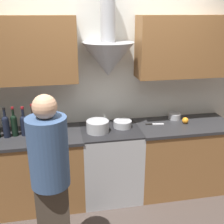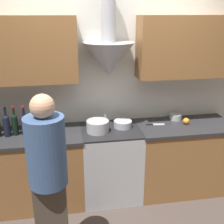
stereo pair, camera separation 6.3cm
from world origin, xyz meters
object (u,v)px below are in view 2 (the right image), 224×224
at_px(wine_bottle_6, 25,123).
at_px(wine_bottle_7, 34,122).
at_px(stock_pot, 98,126).
at_px(stove_range, 111,163).
at_px(wine_bottle_5, 15,123).
at_px(mixing_bowl, 123,124).
at_px(orange_fruit, 186,121).
at_px(saucepan, 175,117).
at_px(wine_bottle_4, 7,124).
at_px(person_foreground_left, 49,179).

distance_m(wine_bottle_6, wine_bottle_7, 0.10).
bearing_deg(stock_pot, stove_range, 14.06).
height_order(wine_bottle_5, mixing_bowl, wine_bottle_5).
xyz_separation_m(orange_fruit, saucepan, (-0.07, 0.17, -0.00)).
bearing_deg(mixing_bowl, saucepan, 11.00).
height_order(stock_pot, saucepan, stock_pot).
bearing_deg(stock_pot, wine_bottle_4, 177.73).
bearing_deg(saucepan, wine_bottle_7, -174.84).
bearing_deg(mixing_bowl, wine_bottle_5, -179.19).
height_order(stock_pot, mixing_bowl, stock_pot).
distance_m(stock_pot, mixing_bowl, 0.32).
xyz_separation_m(wine_bottle_6, stock_pot, (0.81, -0.06, -0.06)).
relative_size(mixing_bowl, person_foreground_left, 0.13).
xyz_separation_m(wine_bottle_6, orange_fruit, (1.89, -0.01, -0.09)).
xyz_separation_m(wine_bottle_5, wine_bottle_7, (0.20, -0.00, 0.01)).
xyz_separation_m(stove_range, wine_bottle_7, (-0.86, 0.02, 0.58)).
distance_m(stock_pot, person_foreground_left, 1.03).
relative_size(stove_range, person_foreground_left, 0.55).
xyz_separation_m(wine_bottle_4, saucepan, (2.01, 0.18, -0.10)).
bearing_deg(stock_pot, person_foreground_left, -119.78).
xyz_separation_m(mixing_bowl, person_foreground_left, (-0.82, -0.98, -0.04)).
height_order(wine_bottle_7, orange_fruit, wine_bottle_7).
distance_m(stove_range, orange_fruit, 1.05).
relative_size(wine_bottle_7, orange_fruit, 4.62).
height_order(wine_bottle_4, mixing_bowl, wine_bottle_4).
xyz_separation_m(mixing_bowl, saucepan, (0.71, 0.14, -0.00)).
distance_m(wine_bottle_5, mixing_bowl, 1.22).
bearing_deg(wine_bottle_6, wine_bottle_4, -173.60).
distance_m(orange_fruit, person_foreground_left, 1.86).
bearing_deg(wine_bottle_5, saucepan, 4.61).
bearing_deg(person_foreground_left, wine_bottle_6, 107.04).
bearing_deg(stove_range, orange_fruit, 0.57).
xyz_separation_m(stock_pot, mixing_bowl, (0.31, 0.08, -0.03)).
height_order(wine_bottle_4, person_foreground_left, person_foreground_left).
relative_size(stove_range, saucepan, 5.63).
distance_m(wine_bottle_4, person_foreground_left, 1.06).
bearing_deg(saucepan, wine_bottle_4, -174.88).
relative_size(wine_bottle_7, person_foreground_left, 0.22).
bearing_deg(stock_pot, wine_bottle_7, 174.87).
distance_m(wine_bottle_4, saucepan, 2.02).
xyz_separation_m(stove_range, wine_bottle_4, (-1.15, 0.00, 0.58)).
bearing_deg(orange_fruit, stock_pot, -177.48).
bearing_deg(stock_pot, wine_bottle_5, 175.96).
height_order(stove_range, person_foreground_left, person_foreground_left).
bearing_deg(wine_bottle_7, wine_bottle_4, -175.12).
relative_size(wine_bottle_4, orange_fruit, 4.43).
height_order(wine_bottle_6, stock_pot, wine_bottle_6).
xyz_separation_m(wine_bottle_7, person_foreground_left, (0.20, -0.96, -0.14)).
relative_size(stock_pot, saucepan, 1.62).
bearing_deg(stove_range, wine_bottle_6, 178.72).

